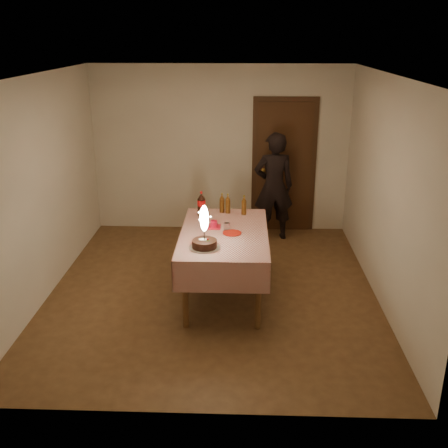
# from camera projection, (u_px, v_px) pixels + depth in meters

# --- Properties ---
(ground) EXTENTS (4.00, 4.50, 0.01)m
(ground) POSITION_uv_depth(u_px,v_px,m) (213.00, 290.00, 6.54)
(ground) COLOR brown
(ground) RESTS_ON ground
(room_shell) EXTENTS (4.04, 4.54, 2.62)m
(room_shell) POSITION_uv_depth(u_px,v_px,m) (215.00, 159.00, 6.04)
(room_shell) COLOR beige
(room_shell) RESTS_ON ground
(dining_table) EXTENTS (1.02, 1.72, 0.83)m
(dining_table) POSITION_uv_depth(u_px,v_px,m) (224.00, 241.00, 6.17)
(dining_table) COLOR brown
(dining_table) RESTS_ON ground
(birthday_cake) EXTENTS (0.34, 0.34, 0.48)m
(birthday_cake) POSITION_uv_depth(u_px,v_px,m) (204.00, 237.00, 5.64)
(birthday_cake) COLOR white
(birthday_cake) RESTS_ON dining_table
(red_plate) EXTENTS (0.22, 0.22, 0.01)m
(red_plate) POSITION_uv_depth(u_px,v_px,m) (232.00, 233.00, 6.09)
(red_plate) COLOR #B6170C
(red_plate) RESTS_ON dining_table
(red_cup) EXTENTS (0.08, 0.08, 0.10)m
(red_cup) POSITION_uv_depth(u_px,v_px,m) (214.00, 225.00, 6.22)
(red_cup) COLOR red
(red_cup) RESTS_ON dining_table
(clear_cup) EXTENTS (0.07, 0.07, 0.09)m
(clear_cup) POSITION_uv_depth(u_px,v_px,m) (227.00, 227.00, 6.17)
(clear_cup) COLOR white
(clear_cup) RESTS_ON dining_table
(napkin_stack) EXTENTS (0.15, 0.15, 0.02)m
(napkin_stack) POSITION_uv_depth(u_px,v_px,m) (214.00, 227.00, 6.26)
(napkin_stack) COLOR red
(napkin_stack) RESTS_ON dining_table
(cola_bottle) EXTENTS (0.10, 0.10, 0.32)m
(cola_bottle) POSITION_uv_depth(u_px,v_px,m) (201.00, 204.00, 6.63)
(cola_bottle) COLOR black
(cola_bottle) RESTS_ON dining_table
(amber_bottle_left) EXTENTS (0.06, 0.06, 0.26)m
(amber_bottle_left) POSITION_uv_depth(u_px,v_px,m) (222.00, 203.00, 6.77)
(amber_bottle_left) COLOR #542F0E
(amber_bottle_left) RESTS_ON dining_table
(amber_bottle_right) EXTENTS (0.06, 0.06, 0.26)m
(amber_bottle_right) POSITION_uv_depth(u_px,v_px,m) (244.00, 206.00, 6.68)
(amber_bottle_right) COLOR #542F0E
(amber_bottle_right) RESTS_ON dining_table
(amber_bottle_mid) EXTENTS (0.06, 0.06, 0.26)m
(amber_bottle_mid) POSITION_uv_depth(u_px,v_px,m) (228.00, 204.00, 6.74)
(amber_bottle_mid) COLOR #542F0E
(amber_bottle_mid) RESTS_ON dining_table
(photographer) EXTENTS (0.66, 0.49, 1.66)m
(photographer) POSITION_uv_depth(u_px,v_px,m) (274.00, 186.00, 7.94)
(photographer) COLOR black
(photographer) RESTS_ON ground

